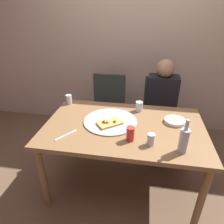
{
  "coord_description": "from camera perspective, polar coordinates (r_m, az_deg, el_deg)",
  "views": [
    {
      "loc": [
        0.15,
        -1.57,
        1.71
      ],
      "look_at": [
        -0.14,
        0.14,
        0.78
      ],
      "focal_mm": 32.14,
      "sensor_mm": 36.0,
      "label": 1
    }
  ],
  "objects": [
    {
      "name": "pizza_tray",
      "position": [
        1.91,
        -0.5,
        -2.56
      ],
      "size": [
        0.51,
        0.51,
        0.01
      ],
      "primitive_type": "cylinder",
      "color": "#ADADB2",
      "rests_on": "dining_table"
    },
    {
      "name": "chair_right",
      "position": [
        2.72,
        13.49,
        1.1
      ],
      "size": [
        0.44,
        0.44,
        0.9
      ],
      "rotation": [
        0.0,
        0.0,
        3.14
      ],
      "color": "#2D3833",
      "rests_on": "ground_plane"
    },
    {
      "name": "plate_stack",
      "position": [
        1.98,
        17.43,
        -2.46
      ],
      "size": [
        0.19,
        0.19,
        0.03
      ],
      "primitive_type": "cylinder",
      "color": "white",
      "rests_on": "dining_table"
    },
    {
      "name": "ground_plane",
      "position": [
        2.33,
        2.93,
        -19.23
      ],
      "size": [
        8.0,
        8.0,
        0.0
      ],
      "primitive_type": "plane",
      "color": "brown"
    },
    {
      "name": "pizza_slice_last",
      "position": [
        1.84,
        -0.73,
        -3.14
      ],
      "size": [
        0.25,
        0.24,
        0.05
      ],
      "color": "tan",
      "rests_on": "pizza_tray"
    },
    {
      "name": "soda_can",
      "position": [
        1.63,
        5.26,
        -6.19
      ],
      "size": [
        0.07,
        0.07,
        0.12
      ],
      "primitive_type": "cylinder",
      "color": "red",
      "rests_on": "dining_table"
    },
    {
      "name": "guest_in_sweater",
      "position": [
        2.53,
        13.95,
        2.15
      ],
      "size": [
        0.36,
        0.56,
        1.17
      ],
      "rotation": [
        0.0,
        0.0,
        3.14
      ],
      "color": "black",
      "rests_on": "ground_plane"
    },
    {
      "name": "back_wall",
      "position": [
        2.95,
        6.96,
        19.85
      ],
      "size": [
        6.0,
        0.1,
        2.6
      ],
      "primitive_type": "cube",
      "color": "#BCA893",
      "rests_on": "ground_plane"
    },
    {
      "name": "tumbler_near",
      "position": [
        1.61,
        10.99,
        -7.68
      ],
      "size": [
        0.06,
        0.06,
        0.1
      ],
      "primitive_type": "cylinder",
      "color": "silver",
      "rests_on": "dining_table"
    },
    {
      "name": "wine_glass",
      "position": [
        2.29,
        -12.15,
        3.53
      ],
      "size": [
        0.07,
        0.07,
        0.1
      ],
      "primitive_type": "cylinder",
      "color": "silver",
      "rests_on": "dining_table"
    },
    {
      "name": "wine_bottle",
      "position": [
        1.57,
        19.75,
        -7.56
      ],
      "size": [
        0.07,
        0.07,
        0.28
      ],
      "color": "#B2BCC1",
      "rests_on": "dining_table"
    },
    {
      "name": "tumbler_far",
      "position": [
        2.09,
        7.71,
        1.57
      ],
      "size": [
        0.07,
        0.07,
        0.1
      ],
      "primitive_type": "cylinder",
      "color": "silver",
      "rests_on": "dining_table"
    },
    {
      "name": "table_knife",
      "position": [
        1.76,
        -12.92,
        -6.43
      ],
      "size": [
        0.14,
        0.19,
        0.01
      ],
      "primitive_type": "cube",
      "rotation": [
        0.0,
        0.0,
        0.95
      ],
      "color": "#B7B7BC",
      "rests_on": "dining_table"
    },
    {
      "name": "dining_table",
      "position": [
        1.9,
        3.41,
        -5.69
      ],
      "size": [
        1.46,
        0.91,
        0.73
      ],
      "color": "olive",
      "rests_on": "ground_plane"
    },
    {
      "name": "chair_left",
      "position": [
        2.75,
        -1.19,
        2.23
      ],
      "size": [
        0.44,
        0.44,
        0.9
      ],
      "rotation": [
        0.0,
        0.0,
        3.14
      ],
      "color": "#2D3833",
      "rests_on": "ground_plane"
    }
  ]
}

